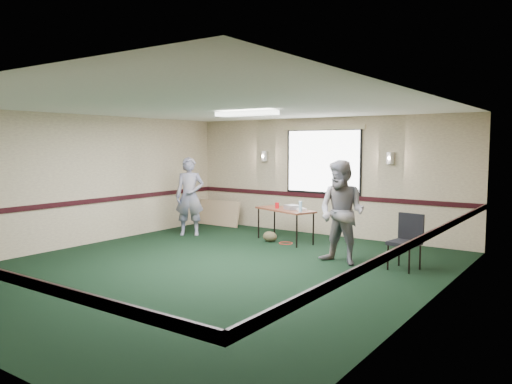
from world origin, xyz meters
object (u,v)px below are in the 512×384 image
Objects in this scene: projector at (292,207)px; person_left at (190,196)px; folding_table at (285,211)px; person_right at (342,212)px; conference_chair at (407,237)px.

projector is 0.16× the size of person_left.
folding_table is 0.85× the size of person_left.
projector is at bearing 16.88° from folding_table.
folding_table is 0.84× the size of person_right.
person_right is at bearing -7.10° from projector.
projector is at bearing 171.79° from conference_chair.
person_left is at bearing 177.99° from person_right.
person_right is at bearing -42.73° from person_left.
projector is 0.16× the size of person_right.
conference_chair is at bearing 9.91° from projector.
projector is 2.89m from conference_chair.
conference_chair is (2.93, -0.85, -0.11)m from folding_table.
person_left is (-2.38, -0.59, 0.14)m from projector.
conference_chair is 1.16m from person_right.
folding_table is at bearing -19.79° from person_left.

